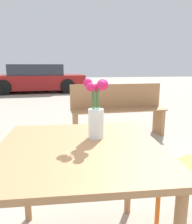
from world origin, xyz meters
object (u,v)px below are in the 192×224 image
object	(u,v)px
bench_near	(118,108)
parked_car	(37,79)
flower_vase	(96,115)
table_front	(80,163)

from	to	relation	value
bench_near	parked_car	distance (m)	6.72
flower_vase	bench_near	distance (m)	2.38
flower_vase	parked_car	world-z (taller)	parked_car
flower_vase	parked_car	bearing A→B (deg)	98.64
table_front	flower_vase	distance (m)	0.29
table_front	flower_vase	bearing A→B (deg)	49.83
bench_near	flower_vase	bearing A→B (deg)	-107.32
table_front	parked_car	world-z (taller)	parked_car
table_front	bench_near	bearing A→B (deg)	71.17
table_front	parked_car	xyz separation A→B (m)	(-1.20, 8.78, -0.06)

